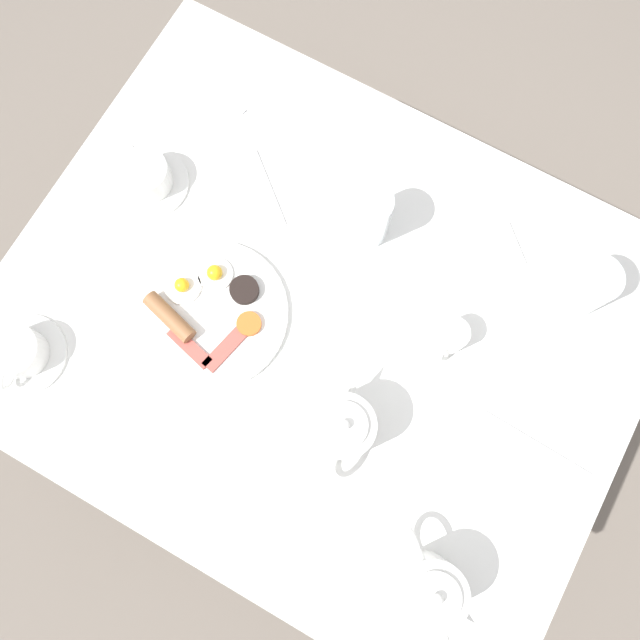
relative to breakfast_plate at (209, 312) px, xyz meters
name	(u,v)px	position (x,y,z in m)	size (l,w,h in m)	color
ground_plane	(320,378)	(-0.08, 0.18, -0.78)	(8.00, 8.00, 0.00)	#70665B
table	(320,331)	(-0.08, 0.18, -0.08)	(0.94, 1.15, 0.77)	white
breakfast_plate	(209,312)	(0.00, 0.00, 0.00)	(0.28, 0.28, 0.04)	white
teapot_near	(342,428)	(0.07, 0.31, 0.05)	(0.20, 0.11, 0.13)	white
teapot_far	(429,589)	(0.22, 0.55, 0.05)	(0.15, 0.16, 0.13)	white
teacup_with_saucer_left	(20,353)	(0.23, -0.25, 0.02)	(0.15, 0.15, 0.06)	white
teacup_with_saucer_right	(147,177)	(-0.16, -0.23, 0.02)	(0.15, 0.15, 0.06)	white
water_glass_tall	(367,216)	(-0.28, 0.17, 0.06)	(0.08, 0.08, 0.13)	white
water_glass_short	(581,289)	(-0.34, 0.56, 0.06)	(0.08, 0.08, 0.15)	white
creamer_jug	(450,337)	(-0.16, 0.40, 0.02)	(0.08, 0.06, 0.07)	white
napkin_folded	(484,253)	(-0.34, 0.39, -0.01)	(0.16, 0.15, 0.01)	white
fork_by_plate	(215,86)	(-0.40, -0.23, -0.01)	(0.06, 0.17, 0.00)	silver
knife_by_plate	(536,446)	(-0.07, 0.62, -0.01)	(0.02, 0.21, 0.00)	silver
spoon_for_tea	(268,188)	(-0.26, -0.03, -0.01)	(0.12, 0.14, 0.00)	silver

